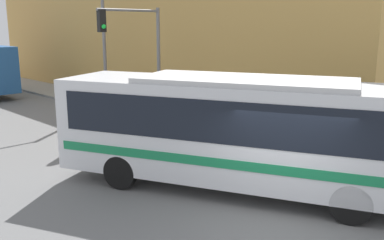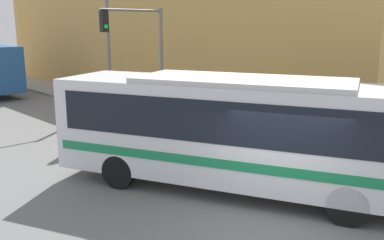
# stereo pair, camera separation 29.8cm
# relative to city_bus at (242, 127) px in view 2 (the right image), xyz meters

# --- Properties ---
(ground_plane) EXTENTS (120.00, 120.00, 0.00)m
(ground_plane) POSITION_rel_city_bus_xyz_m (-1.16, -1.87, -1.79)
(ground_plane) COLOR slate
(sidewalk) EXTENTS (2.84, 70.00, 0.12)m
(sidewalk) POSITION_rel_city_bus_xyz_m (4.76, 18.13, -1.73)
(sidewalk) COLOR gray
(sidewalk) RESTS_ON ground_plane
(building_facade) EXTENTS (6.00, 31.38, 8.43)m
(building_facade) POSITION_rel_city_bus_xyz_m (9.18, 14.82, 2.43)
(building_facade) COLOR tan
(building_facade) RESTS_ON ground_plane
(city_bus) EXTENTS (6.52, 10.39, 3.10)m
(city_bus) POSITION_rel_city_bus_xyz_m (0.00, 0.00, 0.00)
(city_bus) COLOR silver
(city_bus) RESTS_ON ground_plane
(fire_hydrant) EXTENTS (0.24, 0.32, 0.73)m
(fire_hydrant) POSITION_rel_city_bus_xyz_m (3.94, 2.59, -1.30)
(fire_hydrant) COLOR #999999
(fire_hydrant) RESTS_ON sidewalk
(traffic_light_pole) EXTENTS (3.28, 0.35, 5.09)m
(traffic_light_pole) POSITION_rel_city_bus_xyz_m (2.95, 8.32, 1.84)
(traffic_light_pole) COLOR slate
(traffic_light_pole) RESTS_ON sidewalk
(parking_meter) EXTENTS (0.14, 0.14, 1.32)m
(parking_meter) POSITION_rel_city_bus_xyz_m (3.94, 5.36, -0.77)
(parking_meter) COLOR slate
(parking_meter) RESTS_ON sidewalk
(street_lamp) EXTENTS (3.01, 0.28, 7.99)m
(street_lamp) POSITION_rel_city_bus_xyz_m (3.81, 12.93, 3.08)
(street_lamp) COLOR slate
(street_lamp) RESTS_ON sidewalk
(pedestrian_near_corner) EXTENTS (0.34, 0.34, 1.64)m
(pedestrian_near_corner) POSITION_rel_city_bus_xyz_m (4.86, 10.98, -0.83)
(pedestrian_near_corner) COLOR #23283D
(pedestrian_near_corner) RESTS_ON sidewalk
(pedestrian_mid_block) EXTENTS (0.34, 0.34, 1.85)m
(pedestrian_mid_block) POSITION_rel_city_bus_xyz_m (4.55, 11.13, -0.71)
(pedestrian_mid_block) COLOR #23283D
(pedestrian_mid_block) RESTS_ON sidewalk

